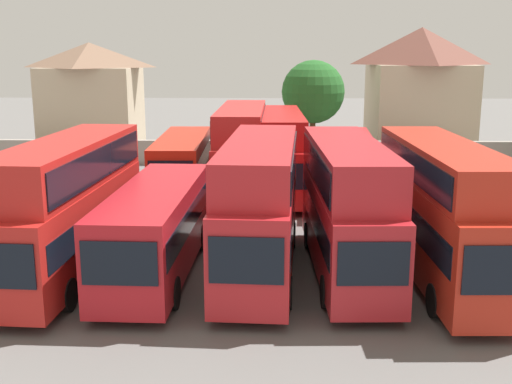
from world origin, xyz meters
The scene contains 14 objects.
ground centered at (0.00, 18.00, 0.00)m, with size 140.00×140.00×0.00m, color #605E5B.
depot_boundary_wall centered at (0.00, 23.13, 0.90)m, with size 56.00×0.50×1.80m, color gray.
bus_1 centered at (-6.90, 0.08, 2.84)m, with size 3.13×11.09×5.05m.
bus_2 centered at (-3.62, -0.10, 1.92)m, with size 2.89×10.15×3.35m.
bus_3 centered at (0.21, 0.30, 2.83)m, with size 3.05×10.73×5.03m.
bus_4 centered at (3.45, 0.34, 2.80)m, with size 2.79×10.42×4.98m.
bus_5 centered at (6.87, -0.09, 2.82)m, with size 2.86×11.21×5.00m.
bus_6 centered at (-4.50, 12.96, 1.96)m, with size 2.85×10.14×3.44m.
bus_7 centered at (-1.12, 13.54, 2.85)m, with size 2.70×11.18×5.06m.
bus_8 centered at (1.13, 13.41, 2.69)m, with size 2.75×10.53×4.78m.
bus_9 centered at (5.13, 12.94, 1.94)m, with size 3.16×11.12×3.39m.
house_terrace_left centered at (-14.29, 29.44, 4.50)m, with size 7.79×6.82×8.85m.
house_terrace_centre centered at (12.61, 29.88, 5.12)m, with size 8.10×8.38×10.04m.
tree_left_of_lot centered at (3.70, 25.63, 5.14)m, with size 4.76×4.76×7.54m.
Camera 1 is at (0.69, -22.37, 8.30)m, focal length 44.11 mm.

